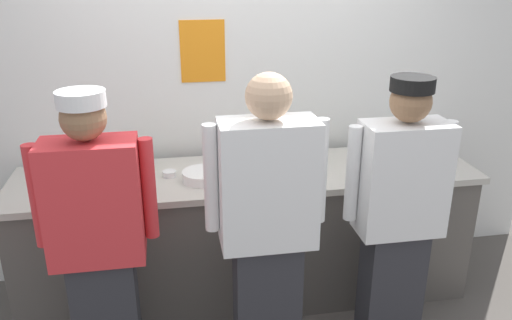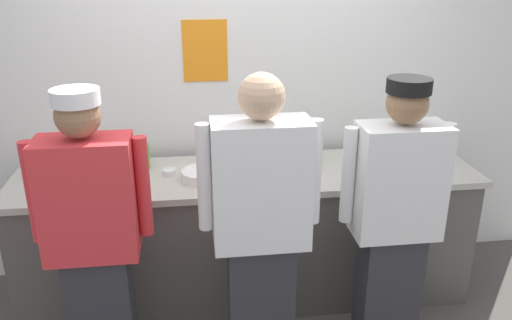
# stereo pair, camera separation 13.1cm
# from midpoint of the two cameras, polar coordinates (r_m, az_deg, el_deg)

# --- Properties ---
(wall_back) EXTENTS (4.53, 0.11, 2.95)m
(wall_back) POSITION_cam_midpoint_polar(r_m,az_deg,el_deg) (3.53, -0.85, 10.48)
(wall_back) COLOR white
(wall_back) RESTS_ON ground
(prep_counter) EXTENTS (2.89, 0.69, 0.88)m
(prep_counter) POSITION_cam_midpoint_polar(r_m,az_deg,el_deg) (3.43, 0.17, -8.19)
(prep_counter) COLOR #56514C
(prep_counter) RESTS_ON ground
(chef_near_left) EXTENTS (0.58, 0.24, 1.60)m
(chef_near_left) POSITION_cam_midpoint_polar(r_m,az_deg,el_deg) (2.68, -16.10, -8.23)
(chef_near_left) COLOR #2D2D33
(chef_near_left) RESTS_ON ground
(chef_center) EXTENTS (0.61, 0.24, 1.66)m
(chef_center) POSITION_cam_midpoint_polar(r_m,az_deg,el_deg) (2.59, 2.00, -7.58)
(chef_center) COLOR #2D2D33
(chef_center) RESTS_ON ground
(chef_far_right) EXTENTS (0.59, 0.24, 1.60)m
(chef_far_right) POSITION_cam_midpoint_polar(r_m,az_deg,el_deg) (2.86, 16.28, -6.17)
(chef_far_right) COLOR #2D2D33
(chef_far_right) RESTS_ON ground
(plate_stack_front) EXTENTS (0.25, 0.25, 0.06)m
(plate_stack_front) POSITION_cam_midpoint_polar(r_m,az_deg,el_deg) (3.14, -4.74, -1.65)
(plate_stack_front) COLOR white
(plate_stack_front) RESTS_ON prep_counter
(plate_stack_rear) EXTENTS (0.24, 0.24, 0.05)m
(plate_stack_rear) POSITION_cam_midpoint_polar(r_m,az_deg,el_deg) (3.14, 2.93, -1.67)
(plate_stack_rear) COLOR white
(plate_stack_rear) RESTS_ON prep_counter
(mixing_bowl_steel) EXTENTS (0.39, 0.39, 0.11)m
(mixing_bowl_steel) POSITION_cam_midpoint_polar(r_m,az_deg,el_deg) (3.44, 15.80, 0.09)
(mixing_bowl_steel) COLOR #B7BABF
(mixing_bowl_steel) RESTS_ON prep_counter
(sheet_tray) EXTENTS (0.45, 0.30, 0.02)m
(sheet_tray) POSITION_cam_midpoint_polar(r_m,az_deg,el_deg) (3.24, -15.75, -2.02)
(sheet_tray) COLOR #B7BABF
(sheet_tray) RESTS_ON prep_counter
(squeeze_bottle_primary) EXTENTS (0.06, 0.06, 0.19)m
(squeeze_bottle_primary) POSITION_cam_midpoint_polar(r_m,az_deg,el_deg) (3.34, -11.00, 0.58)
(squeeze_bottle_primary) COLOR #56A333
(squeeze_bottle_primary) RESTS_ON prep_counter
(squeeze_bottle_secondary) EXTENTS (0.06, 0.06, 0.18)m
(squeeze_bottle_secondary) POSITION_cam_midpoint_polar(r_m,az_deg,el_deg) (3.42, 7.21, 1.17)
(squeeze_bottle_secondary) COLOR #56A333
(squeeze_bottle_secondary) RESTS_ON prep_counter
(ramekin_orange_sauce) EXTENTS (0.08, 0.08, 0.04)m
(ramekin_orange_sauce) POSITION_cam_midpoint_polar(r_m,az_deg,el_deg) (3.23, -8.35, -1.32)
(ramekin_orange_sauce) COLOR white
(ramekin_orange_sauce) RESTS_ON prep_counter
(ramekin_green_sauce) EXTENTS (0.08, 0.08, 0.04)m
(ramekin_green_sauce) POSITION_cam_midpoint_polar(r_m,az_deg,el_deg) (3.47, -20.34, -0.76)
(ramekin_green_sauce) COLOR white
(ramekin_green_sauce) RESTS_ON prep_counter
(ramekin_yellow_sauce) EXTENTS (0.10, 0.10, 0.05)m
(ramekin_yellow_sauce) POSITION_cam_midpoint_polar(r_m,az_deg,el_deg) (3.32, 7.39, -0.53)
(ramekin_yellow_sauce) COLOR white
(ramekin_yellow_sauce) RESTS_ON prep_counter
(ramekin_red_sauce) EXTENTS (0.09, 0.09, 0.04)m
(ramekin_red_sauce) POSITION_cam_midpoint_polar(r_m,az_deg,el_deg) (3.39, -0.15, 0.00)
(ramekin_red_sauce) COLOR white
(ramekin_red_sauce) RESTS_ON prep_counter
(deli_cup) EXTENTS (0.09, 0.09, 0.11)m
(deli_cup) POSITION_cam_midpoint_polar(r_m,az_deg,el_deg) (3.05, -1.54, -1.77)
(deli_cup) COLOR white
(deli_cup) RESTS_ON prep_counter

